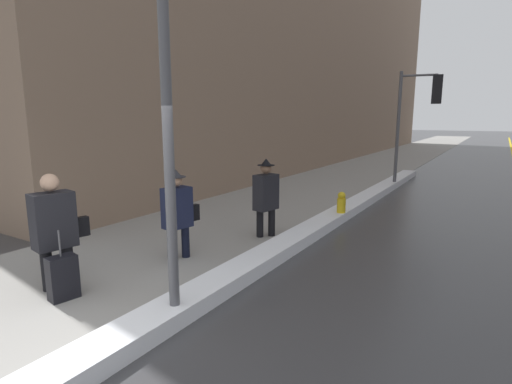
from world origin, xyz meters
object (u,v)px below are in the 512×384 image
at_px(pedestrian_in_fedora, 266,195).
at_px(fire_hydrant, 341,207).
at_px(traffic_light_near, 421,105).
at_px(pedestrian_with_shoulder_bag, 55,227).
at_px(lamp_post, 166,88).
at_px(pedestrian_trailing, 178,211).
at_px(rolling_suitcase, 63,278).

distance_m(pedestrian_in_fedora, fire_hydrant, 2.20).
bearing_deg(traffic_light_near, pedestrian_in_fedora, -110.69).
bearing_deg(pedestrian_in_fedora, pedestrian_with_shoulder_bag, -7.34).
relative_size(lamp_post, pedestrian_trailing, 2.88).
relative_size(lamp_post, pedestrian_with_shoulder_bag, 2.70).
xyz_separation_m(pedestrian_trailing, pedestrian_in_fedora, (0.64, 1.85, 0.03)).
bearing_deg(pedestrian_trailing, lamp_post, 51.77).
bearing_deg(lamp_post, pedestrian_in_fedora, 102.80).
relative_size(pedestrian_trailing, pedestrian_in_fedora, 0.97).
height_order(pedestrian_in_fedora, fire_hydrant, pedestrian_in_fedora).
bearing_deg(pedestrian_with_shoulder_bag, pedestrian_in_fedora, 172.66).
bearing_deg(fire_hydrant, pedestrian_with_shoulder_bag, -110.34).
height_order(lamp_post, traffic_light_near, lamp_post).
height_order(pedestrian_with_shoulder_bag, rolling_suitcase, pedestrian_with_shoulder_bag).
bearing_deg(traffic_light_near, pedestrian_with_shoulder_bag, -112.77).
relative_size(pedestrian_in_fedora, fire_hydrant, 2.27).
relative_size(lamp_post, rolling_suitcase, 4.66).
distance_m(pedestrian_with_shoulder_bag, pedestrian_in_fedora, 3.87).
relative_size(rolling_suitcase, fire_hydrant, 1.36).
bearing_deg(pedestrian_with_shoulder_bag, rolling_suitcase, 75.13).
height_order(pedestrian_with_shoulder_bag, fire_hydrant, pedestrian_with_shoulder_bag).
distance_m(traffic_light_near, pedestrian_trailing, 9.63).
relative_size(pedestrian_with_shoulder_bag, pedestrian_in_fedora, 1.03).
distance_m(pedestrian_with_shoulder_bag, rolling_suitcase, 0.72).
relative_size(pedestrian_with_shoulder_bag, rolling_suitcase, 1.73).
distance_m(pedestrian_with_shoulder_bag, pedestrian_trailing, 1.91).
xyz_separation_m(lamp_post, traffic_light_near, (0.77, 10.82, 0.10)).
xyz_separation_m(pedestrian_with_shoulder_bag, fire_hydrant, (2.09, 5.63, -0.56)).
relative_size(traffic_light_near, pedestrian_trailing, 2.51).
xyz_separation_m(pedestrian_with_shoulder_bag, rolling_suitcase, (0.35, -0.17, -0.61)).
distance_m(pedestrian_in_fedora, rolling_suitcase, 3.98).
relative_size(pedestrian_in_fedora, rolling_suitcase, 1.67).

